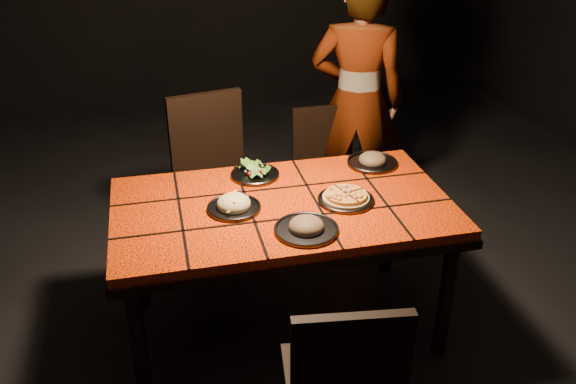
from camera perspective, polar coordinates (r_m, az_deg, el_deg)
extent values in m
cube|color=black|center=(3.34, -0.49, -12.63)|extent=(6.00, 7.00, 0.04)
cube|color=#FE3F08|center=(2.91, -0.55, -1.45)|extent=(1.60, 0.90, 0.05)
cube|color=black|center=(2.94, -0.54, -2.21)|extent=(1.62, 0.92, 0.04)
cylinder|color=black|center=(2.80, -13.75, -13.83)|extent=(0.07, 0.07, 0.66)
cylinder|color=black|center=(3.06, 14.52, -9.67)|extent=(0.07, 0.07, 0.66)
cylinder|color=black|center=(3.39, -13.95, -5.59)|extent=(0.07, 0.07, 0.66)
cylinder|color=black|center=(3.61, 9.40, -2.80)|extent=(0.07, 0.07, 0.66)
cube|color=black|center=(2.43, 4.76, -17.18)|extent=(0.46, 0.46, 0.04)
cube|color=black|center=(2.13, 5.91, -16.07)|extent=(0.41, 0.09, 0.45)
cube|color=black|center=(3.64, -6.42, 0.47)|extent=(0.53, 0.53, 0.04)
cube|color=black|center=(3.71, -7.67, 5.51)|extent=(0.45, 0.13, 0.50)
cylinder|color=black|center=(3.57, -8.04, -4.95)|extent=(0.04, 0.04, 0.46)
cylinder|color=black|center=(3.67, -2.57, -3.70)|extent=(0.04, 0.04, 0.46)
cylinder|color=black|center=(3.87, -9.67, -2.24)|extent=(0.04, 0.04, 0.46)
cylinder|color=black|center=(3.97, -4.58, -1.15)|extent=(0.04, 0.04, 0.46)
cube|color=black|center=(3.93, 3.64, 1.35)|extent=(0.38, 0.38, 0.04)
cube|color=black|center=(3.99, 3.01, 5.24)|extent=(0.37, 0.04, 0.41)
cylinder|color=black|center=(3.87, 2.09, -2.60)|extent=(0.03, 0.03, 0.38)
cylinder|color=black|center=(3.95, 6.27, -2.04)|extent=(0.03, 0.03, 0.38)
cylinder|color=black|center=(4.12, 0.94, -0.54)|extent=(0.03, 0.03, 0.38)
cylinder|color=black|center=(4.20, 4.89, -0.06)|extent=(0.03, 0.03, 0.38)
imported|color=brown|center=(3.99, 6.48, 8.43)|extent=(0.71, 0.59, 1.67)
cylinder|color=#3E3E44|center=(2.93, 5.43, -0.77)|extent=(0.27, 0.27, 0.01)
torus|color=#3E3E44|center=(2.92, 5.43, -0.63)|extent=(0.27, 0.27, 0.01)
cylinder|color=tan|center=(2.92, 5.44, -0.54)|extent=(0.28, 0.28, 0.01)
cylinder|color=gold|center=(2.91, 5.45, -0.28)|extent=(0.25, 0.25, 0.02)
cylinder|color=#3E3E44|center=(2.85, -5.07, -1.53)|extent=(0.25, 0.25, 0.01)
torus|color=#3E3E44|center=(2.85, -5.08, -1.39)|extent=(0.25, 0.25, 0.01)
ellipsoid|color=beige|center=(2.84, -5.09, -1.06)|extent=(0.15, 0.15, 0.08)
cylinder|color=#3E3E44|center=(3.16, -3.10, 1.59)|extent=(0.25, 0.25, 0.01)
torus|color=#3E3E44|center=(3.15, -3.11, 1.72)|extent=(0.25, 0.25, 0.01)
cylinder|color=#3E3E44|center=(2.68, 1.73, -3.58)|extent=(0.28, 0.28, 0.01)
torus|color=#3E3E44|center=(2.67, 1.73, -3.43)|extent=(0.29, 0.29, 0.01)
ellipsoid|color=brown|center=(2.66, 1.74, -3.04)|extent=(0.17, 0.17, 0.09)
cylinder|color=#3E3E44|center=(3.31, 7.89, 2.70)|extent=(0.27, 0.27, 0.01)
torus|color=#3E3E44|center=(3.31, 7.90, 2.82)|extent=(0.27, 0.27, 0.01)
ellipsoid|color=brown|center=(3.30, 7.92, 3.14)|extent=(0.16, 0.16, 0.09)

